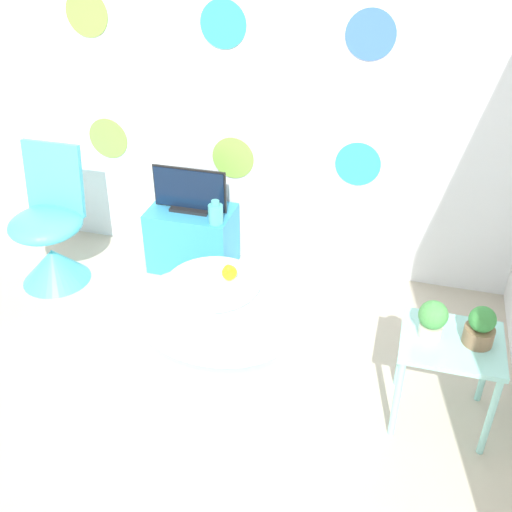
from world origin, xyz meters
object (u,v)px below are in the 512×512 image
object	(u,v)px
tv	(190,192)
potted_plant_right	(481,327)
potted_plant_left	(433,318)
chair	(51,242)
vase	(216,213)
bathtub	(214,316)

from	to	relation	value
tv	potted_plant_right	distance (m)	1.95
potted_plant_left	potted_plant_right	bearing A→B (deg)	1.52
chair	tv	size ratio (longest dim) A/B	1.82
potted_plant_right	potted_plant_left	bearing A→B (deg)	-178.48
vase	potted_plant_right	size ratio (longest dim) A/B	0.81
tv	bathtub	bearing A→B (deg)	-61.64
tv	vase	world-z (taller)	tv
vase	potted_plant_right	distance (m)	1.71
chair	potted_plant_right	world-z (taller)	chair
potted_plant_left	bathtub	bearing A→B (deg)	171.67
potted_plant_right	bathtub	bearing A→B (deg)	173.21
chair	vase	xyz separation A→B (m)	(1.02, 0.27, 0.21)
bathtub	potted_plant_right	distance (m)	1.35
bathtub	tv	distance (m)	0.94
chair	potted_plant_right	size ratio (longest dim) A/B	4.61
potted_plant_right	chair	bearing A→B (deg)	167.87
potted_plant_left	tv	bearing A→B (deg)	148.24
bathtub	chair	distance (m)	1.29
vase	potted_plant_right	world-z (taller)	potted_plant_right
potted_plant_left	potted_plant_right	distance (m)	0.21
tv	potted_plant_left	bearing A→B (deg)	-31.76
bathtub	potted_plant_left	bearing A→B (deg)	-8.33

